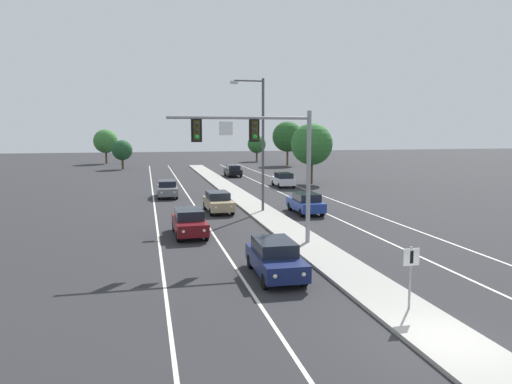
# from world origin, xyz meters

# --- Properties ---
(ground_plane) EXTENTS (260.00, 260.00, 0.00)m
(ground_plane) POSITION_xyz_m (0.00, 0.00, 0.00)
(ground_plane) COLOR #28282B
(median_island) EXTENTS (2.40, 110.00, 0.15)m
(median_island) POSITION_xyz_m (0.00, 18.00, 0.07)
(median_island) COLOR #9E9B93
(median_island) RESTS_ON ground
(lane_stripe_oncoming_center) EXTENTS (0.14, 100.00, 0.01)m
(lane_stripe_oncoming_center) POSITION_xyz_m (-4.70, 25.00, 0.00)
(lane_stripe_oncoming_center) COLOR silver
(lane_stripe_oncoming_center) RESTS_ON ground
(lane_stripe_receding_center) EXTENTS (0.14, 100.00, 0.01)m
(lane_stripe_receding_center) POSITION_xyz_m (4.70, 25.00, 0.00)
(lane_stripe_receding_center) COLOR silver
(lane_stripe_receding_center) RESTS_ON ground
(edge_stripe_left) EXTENTS (0.14, 100.00, 0.01)m
(edge_stripe_left) POSITION_xyz_m (-8.00, 25.00, 0.00)
(edge_stripe_left) COLOR silver
(edge_stripe_left) RESTS_ON ground
(edge_stripe_right) EXTENTS (0.14, 100.00, 0.01)m
(edge_stripe_right) POSITION_xyz_m (8.00, 25.00, 0.00)
(edge_stripe_right) COLOR silver
(edge_stripe_right) RESTS_ON ground
(overhead_signal_mast) EXTENTS (7.70, 0.44, 7.20)m
(overhead_signal_mast) POSITION_xyz_m (-2.43, 12.73, 5.35)
(overhead_signal_mast) COLOR gray
(overhead_signal_mast) RESTS_ON median_island
(median_sign_post) EXTENTS (0.60, 0.10, 2.20)m
(median_sign_post) POSITION_xyz_m (0.17, 2.44, 1.59)
(median_sign_post) COLOR gray
(median_sign_post) RESTS_ON median_island
(street_lamp_median) EXTENTS (2.58, 0.28, 10.00)m
(street_lamp_median) POSITION_xyz_m (-0.10, 23.45, 5.79)
(street_lamp_median) COLOR #4C4C51
(street_lamp_median) RESTS_ON median_island
(car_oncoming_navy) EXTENTS (1.88, 4.49, 1.58)m
(car_oncoming_navy) POSITION_xyz_m (-3.26, 7.54, 0.82)
(car_oncoming_navy) COLOR #141E4C
(car_oncoming_navy) RESTS_ON ground
(car_oncoming_darkred) EXTENTS (1.89, 4.50, 1.58)m
(car_oncoming_darkred) POSITION_xyz_m (-6.15, 16.56, 0.82)
(car_oncoming_darkred) COLOR #5B0F14
(car_oncoming_darkred) RESTS_ON ground
(car_oncoming_tan) EXTENTS (1.92, 4.51, 1.58)m
(car_oncoming_tan) POSITION_xyz_m (-3.23, 24.34, 0.82)
(car_oncoming_tan) COLOR tan
(car_oncoming_tan) RESTS_ON ground
(car_oncoming_grey) EXTENTS (1.87, 4.49, 1.58)m
(car_oncoming_grey) POSITION_xyz_m (-6.69, 33.65, 0.82)
(car_oncoming_grey) COLOR slate
(car_oncoming_grey) RESTS_ON ground
(car_receding_blue) EXTENTS (1.87, 4.49, 1.58)m
(car_receding_blue) POSITION_xyz_m (3.19, 22.24, 0.82)
(car_receding_blue) COLOR navy
(car_receding_blue) RESTS_ON ground
(car_receding_white) EXTENTS (1.90, 4.50, 1.58)m
(car_receding_white) POSITION_xyz_m (6.37, 39.17, 0.82)
(car_receding_white) COLOR silver
(car_receding_white) RESTS_ON ground
(car_receding_black) EXTENTS (1.86, 4.49, 1.58)m
(car_receding_black) POSITION_xyz_m (3.01, 52.32, 0.82)
(car_receding_black) COLOR black
(car_receding_black) RESTS_ON ground
(tree_far_right_a) EXTENTS (5.44, 5.44, 7.87)m
(tree_far_right_a) POSITION_xyz_m (16.30, 70.53, 5.14)
(tree_far_right_a) COLOR #4C3823
(tree_far_right_a) RESTS_ON ground
(tree_far_left_c) EXTENTS (3.27, 3.27, 4.74)m
(tree_far_left_c) POSITION_xyz_m (-12.27, 68.30, 3.09)
(tree_far_left_c) COLOR #4C3823
(tree_far_left_c) RESTS_ON ground
(tree_far_right_c) EXTENTS (3.70, 3.70, 5.35)m
(tree_far_right_c) POSITION_xyz_m (13.47, 82.71, 3.49)
(tree_far_right_c) COLOR #4C3823
(tree_far_right_c) RESTS_ON ground
(tree_far_right_b) EXTENTS (4.94, 4.94, 7.14)m
(tree_far_right_b) POSITION_xyz_m (10.55, 41.66, 4.67)
(tree_far_right_b) COLOR #4C3823
(tree_far_right_b) RESTS_ON ground
(tree_far_left_a) EXTENTS (4.49, 4.49, 6.50)m
(tree_far_left_a) POSITION_xyz_m (-15.88, 82.54, 4.24)
(tree_far_left_a) COLOR #4C3823
(tree_far_left_a) RESTS_ON ground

